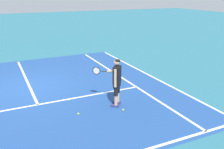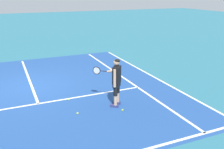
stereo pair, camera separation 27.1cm
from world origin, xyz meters
name	(u,v)px [view 1 (the left image)]	position (x,y,z in m)	size (l,w,h in m)	color
ground_plane	(30,87)	(0.00, 0.00, 0.00)	(80.00, 80.00, 0.00)	teal
court_inner_surface	(32,93)	(0.00, -0.75, 0.00)	(10.98, 10.78, 0.00)	#234C93
line_service	(38,105)	(0.00, -1.96, 0.00)	(8.23, 0.10, 0.01)	white
line_centre_service	(26,78)	(0.00, 1.24, 0.00)	(0.10, 6.40, 0.01)	white
line_singles_right	(123,78)	(4.12, -0.75, 0.00)	(0.10, 10.38, 0.01)	white
line_doubles_right	(148,75)	(5.49, -0.75, 0.00)	(0.10, 10.38, 0.01)	white
tennis_player	(116,79)	(2.53, -3.22, 0.99)	(0.79, 1.13, 1.71)	navy
tennis_ball_near_feet	(69,100)	(1.10, -2.10, 0.03)	(0.07, 0.07, 0.07)	#CCE02D
tennis_ball_by_baseline	(123,110)	(2.55, -3.71, 0.03)	(0.07, 0.07, 0.07)	#CCE02D
tennis_ball_mid_court	(78,114)	(1.08, -3.33, 0.03)	(0.07, 0.07, 0.07)	#CCE02D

